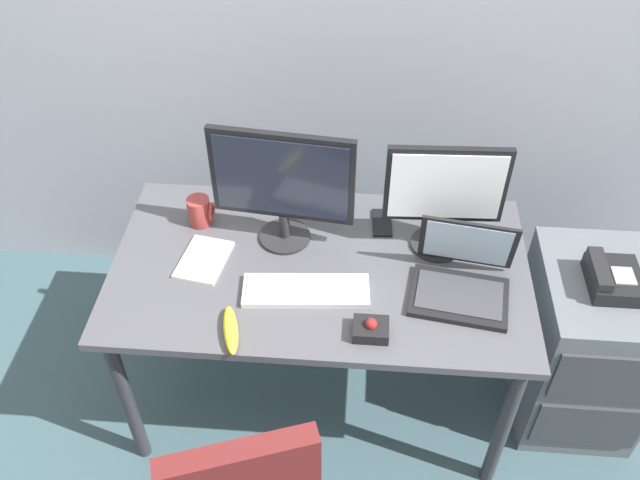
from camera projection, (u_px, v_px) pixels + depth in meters
ground_plane at (320, 389)px, 2.81m from camera, size 8.00×8.00×0.00m
desk at (320, 281)px, 2.36m from camera, size 1.41×0.79×0.73m
file_cabinet at (583, 345)px, 2.54m from camera, size 0.42×0.53×0.69m
desk_phone at (612, 278)px, 2.26m from camera, size 0.17×0.20×0.09m
monitor_main at (282, 183)px, 2.23m from camera, size 0.48×0.18×0.44m
monitor_side at (445, 193)px, 2.21m from camera, size 0.40×0.18×0.42m
keyboard at (306, 290)px, 2.20m from camera, size 0.42×0.17×0.03m
laptop at (462, 277)px, 2.19m from camera, size 0.35×0.32×0.23m
trackball_mouse at (371, 329)px, 2.07m from camera, size 0.11×0.09×0.07m
coffee_mug at (200, 211)px, 2.42m from camera, size 0.09×0.08×0.11m
paper_notepad at (204, 260)px, 2.31m from camera, size 0.18×0.23×0.01m
cell_phone at (382, 223)px, 2.45m from camera, size 0.08×0.15×0.01m
banana at (231, 330)px, 2.08m from camera, size 0.09×0.20×0.04m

